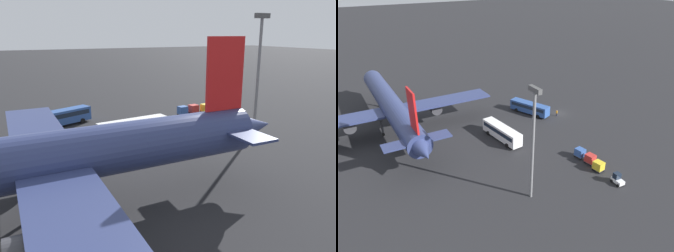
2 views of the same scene
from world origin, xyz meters
The scene contains 10 objects.
ground_plane centered at (0.00, 0.00, 0.00)m, with size 600.00×600.00×0.00m, color #232326.
airplane centered at (11.75, 41.60, 6.35)m, with size 55.56×48.12×16.90m.
shuttle_bus_near centered at (4.06, 7.27, 1.85)m, with size 11.42×6.79×3.08m.
shuttle_bus_far centered at (-5.28, 21.01, 2.00)m, with size 12.34×4.14×3.35m.
baggage_tug centered at (-30.83, 10.46, 0.94)m, with size 2.48×1.77×2.10m.
worker_person centered at (-0.99, 1.86, 0.87)m, with size 0.38×0.38×1.74m.
cargo_cart_yellow centered at (-26.01, 10.63, 1.19)m, with size 2.22×1.96×2.06m.
cargo_cart_red centered at (-23.17, 10.21, 1.19)m, with size 2.22×1.96×2.06m.
cargo_cart_blue centered at (-20.33, 10.45, 1.19)m, with size 2.22×1.96×2.06m.
light_pole centered at (-26.16, 26.61, 12.23)m, with size 2.80×0.70×20.32m.
Camera 1 is at (12.60, 70.53, 17.27)m, focal length 35.00 mm.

